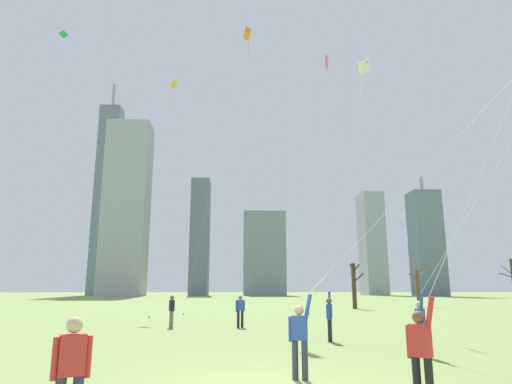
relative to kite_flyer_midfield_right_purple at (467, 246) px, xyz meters
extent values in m
cylinder|color=black|center=(-0.47, 2.36, -2.66)|extent=(0.14, 0.14, 0.85)
cylinder|color=black|center=(-0.48, 2.14, -2.66)|extent=(0.14, 0.14, 0.85)
cube|color=#2D4CA5|center=(-0.48, 2.25, -1.97)|extent=(0.22, 0.35, 0.54)
sphere|color=beige|center=(-0.48, 2.25, -1.58)|extent=(0.22, 0.22, 0.22)
cylinder|color=#2D4CA5|center=(-0.46, 2.46, -2.00)|extent=(0.09, 0.09, 0.55)
cylinder|color=#2D4CA5|center=(-0.49, 2.04, -1.49)|extent=(0.10, 0.21, 0.56)
cylinder|color=#33384C|center=(-4.74, -0.99, -2.66)|extent=(0.14, 0.14, 0.85)
cylinder|color=#33384C|center=(-4.53, -1.06, -2.66)|extent=(0.14, 0.14, 0.85)
cube|color=#2D4CA5|center=(-4.63, -1.03, -1.97)|extent=(0.39, 0.30, 0.54)
sphere|color=tan|center=(-4.63, -1.03, -1.58)|extent=(0.22, 0.22, 0.22)
cylinder|color=#2D4CA5|center=(-4.83, -0.96, -2.00)|extent=(0.09, 0.09, 0.55)
cylinder|color=#2D4CA5|center=(-4.44, -1.10, -1.49)|extent=(0.22, 0.15, 0.56)
cylinder|color=silver|center=(-1.22, -3.18, 2.32)|extent=(6.44, 4.18, 7.12)
cylinder|color=black|center=(-2.51, 5.93, -2.66)|extent=(0.14, 0.14, 0.85)
cylinder|color=black|center=(-2.45, 6.14, -2.66)|extent=(0.14, 0.14, 0.85)
cube|color=#2D4CA5|center=(-2.48, 6.03, -1.97)|extent=(0.29, 0.38, 0.54)
sphere|color=brown|center=(-2.48, 6.03, -1.58)|extent=(0.22, 0.22, 0.22)
cylinder|color=#2D4CA5|center=(-2.54, 5.83, -2.00)|extent=(0.09, 0.09, 0.55)
cylinder|color=#2D4CA5|center=(-2.42, 6.23, -1.49)|extent=(0.15, 0.22, 0.56)
cube|color=white|center=(2.32, 15.23, 13.32)|extent=(1.09, 0.79, 1.20)
cylinder|color=black|center=(2.32, 15.23, 13.32)|extent=(0.46, 0.25, 0.72)
cylinder|color=white|center=(2.05, 15.37, 11.98)|extent=(0.02, 0.02, 1.83)
cylinder|color=silver|center=(-0.05, 10.73, 6.04)|extent=(4.75, 9.01, 14.57)
cylinder|color=black|center=(-2.97, -3.52, -2.66)|extent=(0.14, 0.14, 0.85)
cube|color=red|center=(-2.90, -3.60, -1.97)|extent=(0.38, 0.39, 0.54)
sphere|color=brown|center=(-2.90, -3.60, -1.58)|extent=(0.22, 0.22, 0.22)
cylinder|color=red|center=(-3.04, -3.44, -2.00)|extent=(0.09, 0.09, 0.55)
cylinder|color=red|center=(-2.76, -3.76, -1.49)|extent=(0.20, 0.21, 0.56)
cylinder|color=#726656|center=(-9.45, 12.42, -2.66)|extent=(0.14, 0.14, 0.85)
cylinder|color=#726656|center=(-9.35, 12.22, -2.66)|extent=(0.14, 0.14, 0.85)
cube|color=black|center=(-9.40, 12.32, -1.97)|extent=(0.33, 0.39, 0.54)
sphere|color=brown|center=(-9.40, 12.32, -1.58)|extent=(0.22, 0.22, 0.22)
cylinder|color=black|center=(-9.49, 12.51, -2.00)|extent=(0.09, 0.09, 0.55)
cylinder|color=black|center=(-9.31, 12.13, -2.00)|extent=(0.09, 0.09, 0.55)
cube|color=red|center=(-8.30, -5.03, -1.97)|extent=(0.39, 0.33, 0.54)
sphere|color=beige|center=(-8.30, -5.03, -1.58)|extent=(0.22, 0.22, 0.22)
cylinder|color=red|center=(-8.11, -4.94, -2.00)|extent=(0.09, 0.09, 0.55)
cylinder|color=red|center=(-8.48, -5.12, -2.00)|extent=(0.09, 0.09, 0.55)
cylinder|color=black|center=(-5.96, 12.32, -2.66)|extent=(0.14, 0.14, 0.85)
cylinder|color=black|center=(-5.75, 12.39, -2.66)|extent=(0.14, 0.14, 0.85)
cube|color=#2D4CA5|center=(-5.85, 12.36, -1.97)|extent=(0.39, 0.31, 0.54)
sphere|color=#9E7051|center=(-5.85, 12.36, -1.58)|extent=(0.22, 0.22, 0.22)
cylinder|color=#2D4CA5|center=(-6.05, 12.28, -2.00)|extent=(0.09, 0.09, 0.55)
cylinder|color=#2D4CA5|center=(-5.66, 12.43, -2.00)|extent=(0.09, 0.09, 0.55)
cube|color=green|center=(-19.01, 18.59, 17.25)|extent=(0.73, 0.11, 0.72)
cylinder|color=black|center=(-19.01, 18.59, 17.25)|extent=(0.04, 0.10, 0.47)
cylinder|color=silver|center=(-15.53, 19.52, 7.10)|extent=(6.97, 1.85, 20.30)
cylinder|color=#3F3833|center=(-12.06, 20.44, -3.05)|extent=(0.10, 0.10, 0.08)
cube|color=orange|center=(-5.40, 19.40, 18.19)|extent=(0.63, 1.01, 1.14)
cylinder|color=black|center=(-5.40, 19.40, 18.19)|extent=(0.19, 0.20, 0.74)
cylinder|color=orange|center=(-5.30, 19.50, 16.95)|extent=(0.02, 0.02, 1.61)
cylinder|color=silver|center=(-7.76, 21.69, 7.57)|extent=(4.71, 4.60, 21.24)
cylinder|color=#3F3833|center=(-10.11, 23.98, -3.05)|extent=(0.10, 0.10, 0.08)
cube|color=pink|center=(0.34, 17.65, 14.99)|extent=(0.19, 1.26, 1.25)
cylinder|color=black|center=(0.34, 17.65, 14.99)|extent=(0.17, 0.04, 0.82)
cylinder|color=silver|center=(-0.05, 20.64, 5.97)|extent=(0.79, 5.98, 18.04)
cylinder|color=#3F3833|center=(-0.44, 23.62, -3.05)|extent=(0.10, 0.10, 0.08)
cube|color=yellow|center=(-12.48, 29.91, 18.89)|extent=(1.05, 0.77, 1.21)
cylinder|color=black|center=(-12.48, 29.91, 18.89)|extent=(0.12, 0.36, 0.77)
cylinder|color=yellow|center=(-12.55, 29.71, 17.56)|extent=(0.02, 0.02, 1.76)
cylinder|color=silver|center=(-9.25, 28.94, 7.92)|extent=(6.48, 1.95, 21.94)
cylinder|color=#3F3833|center=(-6.02, 27.97, -3.05)|extent=(0.10, 0.10, 0.08)
cylinder|color=brown|center=(13.67, 36.84, -1.15)|extent=(0.40, 0.40, 3.87)
cylinder|color=brown|center=(14.15, 36.74, 0.43)|extent=(1.05, 0.33, 0.75)
cylinder|color=brown|center=(13.13, 36.54, 0.07)|extent=(1.23, 0.76, 0.79)
cylinder|color=brown|center=(13.87, 36.05, 0.81)|extent=(0.59, 1.70, 1.03)
cylinder|color=brown|center=(13.80, 37.47, 1.03)|extent=(0.45, 1.41, 1.37)
cylinder|color=#423326|center=(20.98, 32.48, 0.16)|extent=(0.63, 1.44, 0.55)
cylinder|color=#423326|center=(21.24, 32.70, 0.70)|extent=(0.13, 1.87, 1.09)
cylinder|color=#423326|center=(5.55, 32.64, -0.88)|extent=(0.42, 0.42, 4.40)
cylinder|color=#423326|center=(5.82, 31.87, -0.13)|extent=(0.72, 1.65, 0.94)
cylinder|color=#423326|center=(5.66, 32.01, 0.78)|extent=(0.40, 1.36, 0.78)
cylinder|color=#423326|center=(5.23, 31.98, 0.80)|extent=(0.76, 1.41, 0.69)
cube|color=gray|center=(1.51, 109.87, 8.12)|extent=(11.25, 7.84, 22.41)
cube|color=#9EA3AD|center=(-34.14, 100.55, 19.00)|extent=(10.64, 8.50, 44.17)
cube|color=#9EA3AD|center=(32.72, 113.89, 11.37)|extent=(5.79, 9.26, 28.91)
cube|color=slate|center=(-16.21, 111.43, 12.78)|extent=(5.00, 8.10, 31.74)
cube|color=slate|center=(41.35, 97.17, 9.89)|extent=(6.74, 6.85, 25.95)
cylinder|color=#99999E|center=(41.35, 97.17, 24.95)|extent=(0.80, 0.80, 4.17)
cube|color=slate|center=(-43.49, 114.17, 24.18)|extent=(5.86, 5.47, 54.53)
cylinder|color=#99999E|center=(-43.49, 114.17, 55.26)|extent=(0.80, 0.80, 7.63)
camera|label=1|loc=(-6.08, -11.46, -1.08)|focal=31.06mm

